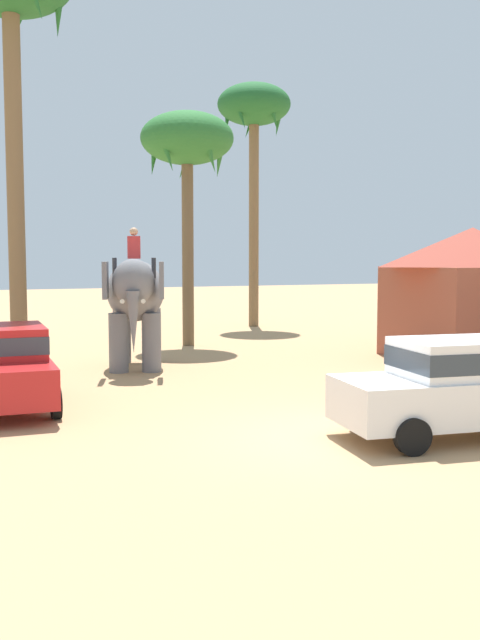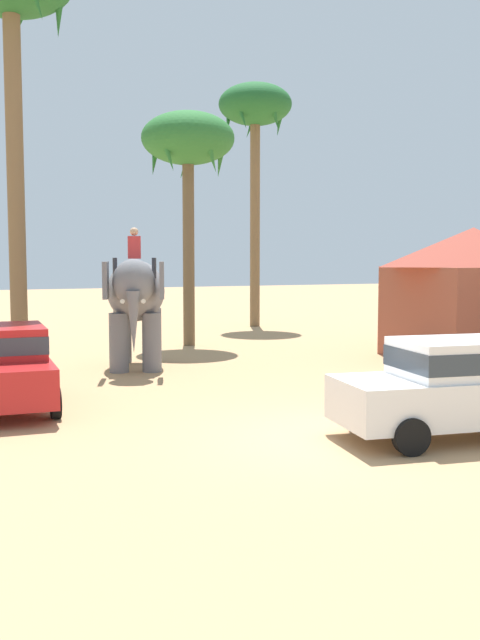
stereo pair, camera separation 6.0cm
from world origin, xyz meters
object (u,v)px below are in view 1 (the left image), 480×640
at_px(car_sedan_foreground, 457,384).
at_px(elephant_with_mahout, 135,297).
at_px(roadside_hut, 471,289).
at_px(car_parked_far_side, 5,364).
at_px(palm_tree_left_of_road, 187,145).
at_px(palm_tree_near_hut, 254,115).

bearing_deg(car_sedan_foreground, elephant_with_mahout, 107.92).
distance_m(elephant_with_mahout, roadside_hut, 10.31).
xyz_separation_m(car_parked_far_side, palm_tree_left_of_road, (6.84, 8.63, 5.99)).
relative_size(elephant_with_mahout, palm_tree_left_of_road, 0.50).
relative_size(car_parked_far_side, palm_tree_near_hut, 0.39).
bearing_deg(roadside_hut, palm_tree_near_hut, 100.73).
distance_m(car_sedan_foreground, palm_tree_left_of_road, 15.32).
bearing_deg(roadside_hut, car_sedan_foreground, -131.38).
xyz_separation_m(car_sedan_foreground, elephant_with_mahout, (-3.14, 9.71, 1.06)).
bearing_deg(car_parked_far_side, palm_tree_left_of_road, 51.60).
bearing_deg(palm_tree_left_of_road, car_parked_far_side, -128.40).
xyz_separation_m(car_parked_far_side, palm_tree_near_hut, (11.78, 14.17, 8.36)).
xyz_separation_m(elephant_with_mahout, roadside_hut, (10.16, -1.74, 0.13)).
bearing_deg(palm_tree_near_hut, roadside_hut, -79.27).
xyz_separation_m(palm_tree_near_hut, palm_tree_left_of_road, (-4.94, -5.54, -2.36)).
distance_m(palm_tree_near_hut, roadside_hut, 13.86).
distance_m(car_sedan_foreground, elephant_with_mahout, 10.26).
relative_size(car_parked_far_side, roadside_hut, 0.80).
bearing_deg(palm_tree_near_hut, car_parked_far_side, -129.74).
height_order(car_sedan_foreground, palm_tree_left_of_road, palm_tree_left_of_road).
distance_m(elephant_with_mahout, palm_tree_near_hut, 14.66).
height_order(car_parked_far_side, elephant_with_mahout, elephant_with_mahout).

